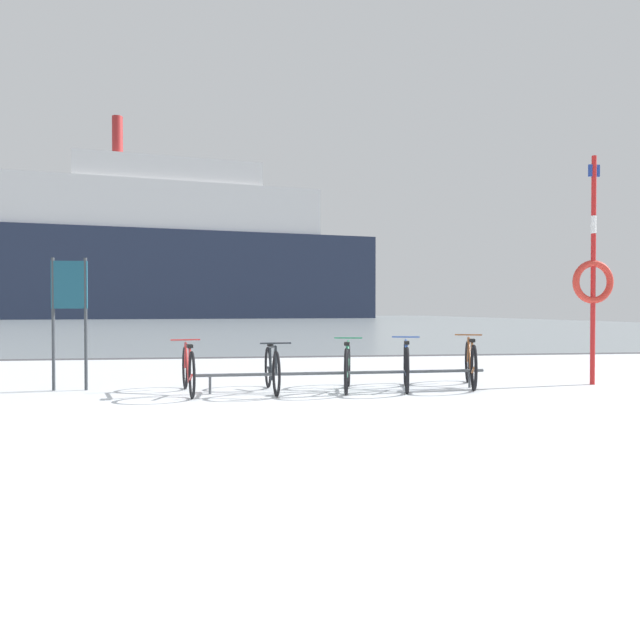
% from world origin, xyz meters
% --- Properties ---
extents(ground, '(80.00, 132.00, 0.08)m').
position_xyz_m(ground, '(0.00, 53.90, -0.04)').
color(ground, silver).
extents(bike_rack, '(4.63, 0.19, 0.31)m').
position_xyz_m(bike_rack, '(1.05, 3.34, 0.27)').
color(bike_rack, '#4C5156').
rests_on(bike_rack, ground).
extents(bicycle_0, '(0.49, 1.76, 0.81)m').
position_xyz_m(bicycle_0, '(-1.36, 3.33, 0.37)').
color(bicycle_0, black).
rests_on(bicycle_0, ground).
extents(bicycle_1, '(0.46, 1.66, 0.79)m').
position_xyz_m(bicycle_1, '(-0.09, 3.35, 0.36)').
color(bicycle_1, black).
rests_on(bicycle_1, ground).
extents(bicycle_2, '(0.52, 1.64, 0.82)m').
position_xyz_m(bicycle_2, '(1.09, 3.35, 0.37)').
color(bicycle_2, black).
rests_on(bicycle_2, ground).
extents(bicycle_3, '(0.58, 1.67, 0.83)m').
position_xyz_m(bicycle_3, '(2.06, 3.38, 0.37)').
color(bicycle_3, black).
rests_on(bicycle_3, ground).
extents(bicycle_4, '(0.66, 1.76, 0.85)m').
position_xyz_m(bicycle_4, '(3.21, 3.55, 0.38)').
color(bicycle_4, black).
rests_on(bicycle_4, ground).
extents(info_sign, '(0.55, 0.07, 2.09)m').
position_xyz_m(info_sign, '(-3.24, 3.96, 1.43)').
color(info_sign, '#33383D').
rests_on(info_sign, ground).
extents(rescue_post, '(0.74, 0.11, 3.88)m').
position_xyz_m(rescue_post, '(5.36, 3.52, 1.85)').
color(rescue_post, red).
rests_on(rescue_post, ground).
extents(ferry_ship, '(58.13, 17.41, 28.37)m').
position_xyz_m(ferry_ship, '(-9.40, 81.20, 9.50)').
color(ferry_ship, '#232D47').
rests_on(ferry_ship, ground).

